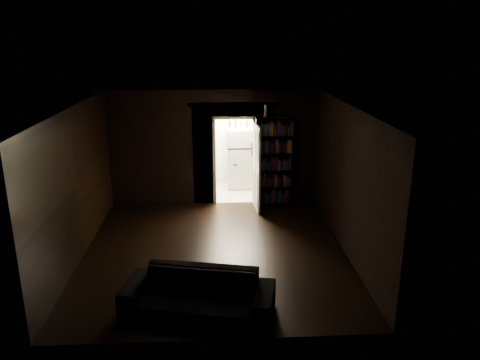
{
  "coord_description": "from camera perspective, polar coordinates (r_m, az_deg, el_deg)",
  "views": [
    {
      "loc": [
        0.02,
        -8.25,
        4.02
      ],
      "look_at": [
        0.54,
        0.9,
        1.16
      ],
      "focal_mm": 35.0,
      "sensor_mm": 36.0,
      "label": 1
    }
  ],
  "objects": [
    {
      "name": "ground",
      "position": [
        9.18,
        -3.06,
        -8.69
      ],
      "size": [
        5.5,
        5.5,
        0.0
      ],
      "primitive_type": "plane",
      "color": "black",
      "rests_on": "ground"
    },
    {
      "name": "room_walls",
      "position": [
        9.61,
        -3.31,
        3.21
      ],
      "size": [
        5.02,
        5.61,
        2.84
      ],
      "color": "black",
      "rests_on": "ground"
    },
    {
      "name": "kitchen_alcove",
      "position": [
        12.45,
        -0.93,
        4.27
      ],
      "size": [
        2.2,
        1.8,
        2.6
      ],
      "color": "#BDB9A4",
      "rests_on": "ground"
    },
    {
      "name": "sofa",
      "position": [
        7.13,
        -5.13,
        -13.0
      ],
      "size": [
        2.39,
        1.42,
        0.86
      ],
      "primitive_type": "imported",
      "rotation": [
        0.0,
        0.0,
        -0.22
      ],
      "color": "black",
      "rests_on": "ground"
    },
    {
      "name": "bookshelf",
      "position": [
        11.28,
        4.14,
        2.26
      ],
      "size": [
        0.95,
        0.5,
        2.2
      ],
      "primitive_type": "cube",
      "rotation": [
        0.0,
        0.0,
        -0.21
      ],
      "color": "black",
      "rests_on": "ground"
    },
    {
      "name": "refrigerator",
      "position": [
        12.71,
        0.07,
        2.75
      ],
      "size": [
        0.95,
        0.93,
        1.65
      ],
      "primitive_type": "cube",
      "rotation": [
        0.0,
        0.0,
        -0.43
      ],
      "color": "silver",
      "rests_on": "ground"
    },
    {
      "name": "door",
      "position": [
        11.02,
        2.02,
        1.53
      ],
      "size": [
        0.12,
        0.85,
        2.05
      ],
      "primitive_type": "cube",
      "rotation": [
        0.0,
        0.0,
        1.65
      ],
      "color": "silver",
      "rests_on": "ground"
    },
    {
      "name": "figurine",
      "position": [
        10.95,
        3.11,
        8.46
      ],
      "size": [
        0.12,
        0.12,
        0.28
      ],
      "primitive_type": "cube",
      "rotation": [
        0.0,
        0.0,
        0.29
      ],
      "color": "white",
      "rests_on": "bookshelf"
    },
    {
      "name": "bottles",
      "position": [
        12.44,
        -0.22,
        6.98
      ],
      "size": [
        0.68,
        0.24,
        0.28
      ],
      "primitive_type": "cube",
      "rotation": [
        0.0,
        0.0,
        0.24
      ],
      "color": "black",
      "rests_on": "refrigerator"
    }
  ]
}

